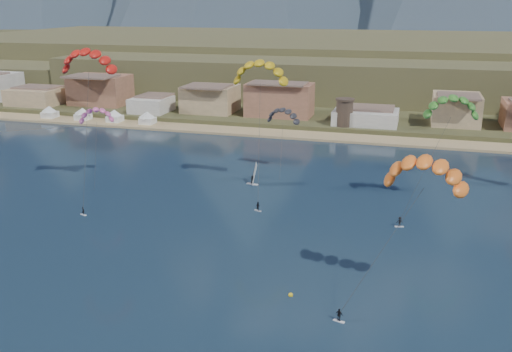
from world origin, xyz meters
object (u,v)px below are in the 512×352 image
Objects in this scene: watchtower at (344,112)px; kitesurfer_red at (88,57)px; kitesurfer_orange at (426,167)px; buoy at (291,295)px; windsurfer at (253,178)px; kitesurfer_green at (452,104)px; kitesurfer_yellow at (260,69)px.

kitesurfer_red reaches higher than watchtower.
buoy is (-16.46, -4.32, -18.67)m from kitesurfer_orange.
watchtower is 1.77× the size of windsurfer.
kitesurfer_red reaches higher than kitesurfer_green.
kitesurfer_red is 6.60× the size of windsurfer.
kitesurfer_yellow is at bearing 20.11° from kitesurfer_red.
kitesurfer_yellow is at bearing 130.34° from kitesurfer_orange.
kitesurfer_yellow is 52.81m from buoy.
kitesurfer_red is 71.10m from kitesurfer_orange.
kitesurfer_red is at bearing -159.89° from kitesurfer_yellow.
watchtower is 12.77× the size of buoy.
kitesurfer_orange is 4.73× the size of windsurfer.
watchtower is 0.29× the size of kitesurfer_yellow.
kitesurfer_green is at bearing 82.95° from kitesurfer_orange.
kitesurfer_orange is at bearing -97.05° from kitesurfer_green.
windsurfer is at bearing 26.68° from kitesurfer_red.
kitesurfer_yellow reaches higher than windsurfer.
kitesurfer_red reaches higher than buoy.
kitesurfer_orange is at bearing -77.15° from watchtower.
kitesurfer_orange reaches higher than buoy.
kitesurfer_red is 34.41m from kitesurfer_yellow.
kitesurfer_yellow is (32.22, 11.80, -2.62)m from kitesurfer_red.
windsurfer is at bearing -102.41° from watchtower.
kitesurfer_yellow reaches higher than kitesurfer_green.
windsurfer is (-39.98, 4.17, -19.23)m from kitesurfer_green.
kitesurfer_yellow reaches higher than watchtower.
kitesurfer_green reaches higher than buoy.
kitesurfer_orange reaches higher than watchtower.
kitesurfer_yellow is 51.27m from kitesurfer_orange.
windsurfer is (-2.47, 3.15, -24.46)m from kitesurfer_yellow.
buoy is (6.21, -103.68, -6.25)m from watchtower.
kitesurfer_orange is 57.41m from windsurfer.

